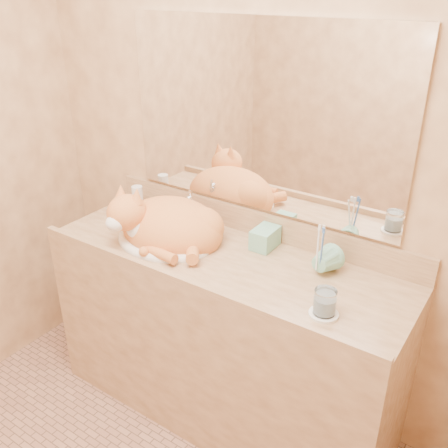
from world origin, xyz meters
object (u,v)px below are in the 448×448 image
Objects in this scene: cat at (165,223)px; soap_dispenser at (258,232)px; water_glass at (325,302)px; sink_basin at (165,226)px; vanity_counter at (223,337)px; toothbrush_cup at (318,266)px.

soap_dispenser is (0.40, 0.13, 0.01)m from cat.
cat is 2.42× the size of soap_dispenser.
cat is 0.83m from water_glass.
sink_basin is 0.93× the size of cat.
vanity_counter is 0.72m from water_glass.
vanity_counter is 17.26× the size of water_glass.
vanity_counter is 3.27× the size of cat.
vanity_counter is 0.58m from sink_basin.
water_glass is (0.42, -0.25, -0.05)m from soap_dispenser.
sink_basin reaches higher than toothbrush_cup.
vanity_counter is at bearing -2.51° from cat.
toothbrush_cup is (0.70, 0.10, -0.02)m from sink_basin.
water_glass is at bearing -31.34° from soap_dispenser.
soap_dispenser is at bearing 8.46° from sink_basin.
sink_basin is at bearing 171.85° from water_glass.
cat is at bearing -172.01° from toothbrush_cup.
toothbrush_cup is at bearing 2.07° from cat.
soap_dispenser reaches higher than vanity_counter.
toothbrush_cup reaches higher than vanity_counter.
sink_basin is at bearing -176.17° from vanity_counter.
sink_basin is at bearing -162.71° from soap_dispenser.
toothbrush_cup is 1.21× the size of water_glass.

